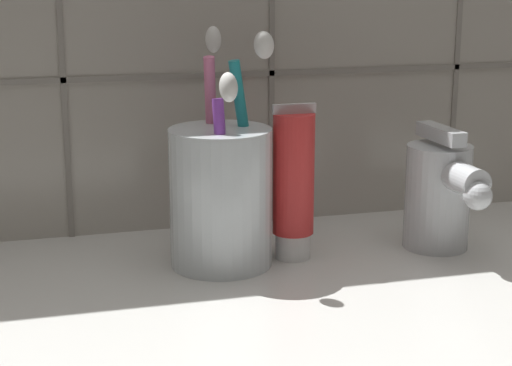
% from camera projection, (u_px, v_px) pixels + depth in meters
% --- Properties ---
extents(sink_counter, '(0.74, 0.37, 0.02)m').
position_uv_depth(sink_counter, '(313.00, 303.00, 0.64)').
color(sink_counter, silver).
rests_on(sink_counter, ground).
extents(tile_wall_backsplash, '(0.84, 0.02, 0.42)m').
position_uv_depth(tile_wall_backsplash, '(250.00, 16.00, 0.77)').
color(tile_wall_backsplash, '#B7B2A8').
rests_on(tile_wall_backsplash, ground).
extents(toothbrush_cup, '(0.09, 0.10, 0.19)m').
position_uv_depth(toothbrush_cup, '(221.00, 194.00, 0.69)').
color(toothbrush_cup, silver).
rests_on(toothbrush_cup, sink_counter).
extents(toothpaste_tube, '(0.04, 0.03, 0.13)m').
position_uv_depth(toothpaste_tube, '(293.00, 183.00, 0.70)').
color(toothpaste_tube, white).
rests_on(toothpaste_tube, sink_counter).
extents(sink_faucet, '(0.06, 0.10, 0.11)m').
position_uv_depth(sink_faucet, '(441.00, 193.00, 0.72)').
color(sink_faucet, silver).
rests_on(sink_faucet, sink_counter).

